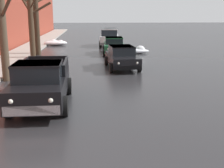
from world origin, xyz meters
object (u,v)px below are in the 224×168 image
Objects in this scene: bare_tree_far_down_block at (36,11)px; bare_tree_second_along_sidewalk at (1,23)px; bare_tree_mid_block at (30,10)px; sedan_green_parked_kerbside_mid at (114,45)px; suv_white_parked_far_down_block at (109,37)px; sedan_black_parked_kerbside_close at (122,57)px; pickup_truck_black_approaching_near_lane at (41,83)px.

bare_tree_second_along_sidewalk is at bearing -90.15° from bare_tree_far_down_block.
bare_tree_mid_block reaches higher than sedan_green_parked_kerbside_mid.
suv_white_parked_far_down_block is at bearing 89.99° from sedan_green_parked_kerbside_mid.
bare_tree_mid_block reaches higher than sedan_black_parked_kerbside_close.
pickup_truck_black_approaching_near_lane reaches higher than sedan_green_parked_kerbside_mid.
sedan_black_parked_kerbside_close is (3.85, 7.52, -0.13)m from pickup_truck_black_approaching_near_lane.
bare_tree_mid_block is at bearing 101.94° from pickup_truck_black_approaching_near_lane.
sedan_black_parked_kerbside_close is at bearing -90.07° from suv_white_parked_far_down_block.
pickup_truck_black_approaching_near_lane is at bearing -79.79° from bare_tree_far_down_block.
bare_tree_mid_block is 1.41× the size of pickup_truck_black_approaching_near_lane.
bare_tree_second_along_sidewalk is 1.28× the size of sedan_green_parked_kerbside_mid.
sedan_green_parked_kerbside_mid is at bearing 0.96° from bare_tree_far_down_block.
bare_tree_second_along_sidewalk is 0.80× the size of bare_tree_mid_block.
bare_tree_far_down_block is at bearing -179.04° from sedan_green_parked_kerbside_mid.
bare_tree_mid_block is 1.49× the size of suv_white_parked_far_down_block.
suv_white_parked_far_down_block reaches higher than pickup_truck_black_approaching_near_lane.
bare_tree_mid_block is at bearing -159.60° from sedan_green_parked_kerbside_mid.
bare_tree_mid_block is at bearing 89.54° from bare_tree_second_along_sidewalk.
bare_tree_far_down_block is 1.63× the size of sedan_black_parked_kerbside_close.
sedan_green_parked_kerbside_mid is (0.01, 6.74, 0.00)m from sedan_black_parked_kerbside_close.
suv_white_parked_far_down_block is at bearing 53.18° from bare_tree_mid_block.
bare_tree_second_along_sidewalk reaches higher than pickup_truck_black_approaching_near_lane.
bare_tree_second_along_sidewalk is 1.19× the size of suv_white_parked_far_down_block.
bare_tree_mid_block is 1.60× the size of sedan_green_parked_kerbside_mid.
bare_tree_far_down_block reaches higher than suv_white_parked_far_down_block.
bare_tree_mid_block is 1.65× the size of sedan_black_parked_kerbside_close.
bare_tree_second_along_sidewalk is 5.48m from pickup_truck_black_approaching_near_lane.
suv_white_parked_far_down_block is at bearing 44.30° from bare_tree_far_down_block.
bare_tree_second_along_sidewalk is 1.32× the size of sedan_black_parked_kerbside_close.
pickup_truck_black_approaching_near_lane is 8.45m from sedan_black_parked_kerbside_close.
sedan_black_parked_kerbside_close is at bearing -34.46° from bare_tree_mid_block.
bare_tree_mid_block is (0.06, 7.52, 0.68)m from bare_tree_second_along_sidewalk.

